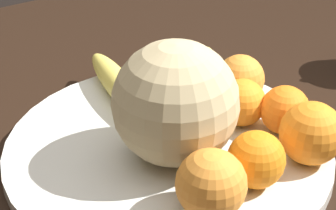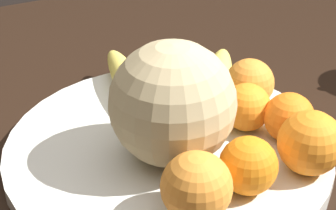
{
  "view_description": "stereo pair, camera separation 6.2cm",
  "coord_description": "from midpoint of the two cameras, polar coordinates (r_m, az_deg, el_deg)",
  "views": [
    {
      "loc": [
        0.36,
        0.43,
        1.13
      ],
      "look_at": [
        0.07,
        -0.01,
        0.81
      ],
      "focal_mm": 60.0,
      "sensor_mm": 36.0,
      "label": 1
    },
    {
      "loc": [
        0.3,
        0.46,
        1.13
      ],
      "look_at": [
        0.07,
        -0.01,
        0.81
      ],
      "focal_mm": 60.0,
      "sensor_mm": 36.0,
      "label": 2
    }
  ],
  "objects": [
    {
      "name": "orange_front_left",
      "position": [
        0.61,
        11.58,
        -2.92
      ],
      "size": [
        0.07,
        0.07,
        0.07
      ],
      "color": "orange",
      "rests_on": "fruit_bowl"
    },
    {
      "name": "fruit_bowl",
      "position": [
        0.65,
        -2.73,
        -4.46
      ],
      "size": [
        0.37,
        0.37,
        0.02
      ],
      "color": "silver",
      "rests_on": "kitchen_table"
    },
    {
      "name": "melon",
      "position": [
        0.59,
        -2.25,
        0.09
      ],
      "size": [
        0.14,
        0.14,
        0.14
      ],
      "color": "tan",
      "rests_on": "fruit_bowl"
    },
    {
      "name": "kitchen_table",
      "position": [
        0.73,
        2.31,
        -8.93
      ],
      "size": [
        1.53,
        1.13,
        0.74
      ],
      "color": "black",
      "rests_on": "ground_plane"
    },
    {
      "name": "orange_mid_center",
      "position": [
        0.66,
        9.18,
        -0.6
      ],
      "size": [
        0.06,
        0.06,
        0.06
      ],
      "color": "orange",
      "rests_on": "fruit_bowl"
    },
    {
      "name": "orange_back_left",
      "position": [
        0.71,
        4.89,
        2.61
      ],
      "size": [
        0.06,
        0.06,
        0.06
      ],
      "color": "orange",
      "rests_on": "fruit_bowl"
    },
    {
      "name": "banana_bunch",
      "position": [
        0.73,
        -3.0,
        2.26
      ],
      "size": [
        0.2,
        0.22,
        0.03
      ],
      "rotation": [
        0.0,
        0.0,
        4.33
      ],
      "color": "#473819",
      "rests_on": "fruit_bowl"
    },
    {
      "name": "orange_front_right",
      "position": [
        0.67,
        4.92,
        0.19
      ],
      "size": [
        0.06,
        0.06,
        0.06
      ],
      "color": "orange",
      "rests_on": "fruit_bowl"
    },
    {
      "name": "orange_top_small",
      "position": [
        0.57,
        5.9,
        -5.64
      ],
      "size": [
        0.06,
        0.06,
        0.06
      ],
      "color": "orange",
      "rests_on": "fruit_bowl"
    },
    {
      "name": "orange_back_right",
      "position": [
        0.53,
        1.06,
        -8.16
      ],
      "size": [
        0.07,
        0.07,
        0.07
      ],
      "color": "orange",
      "rests_on": "fruit_bowl"
    }
  ]
}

